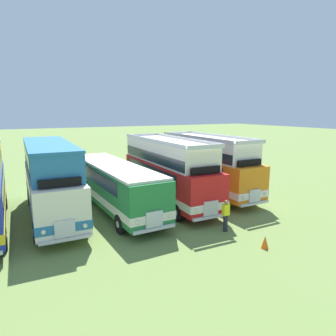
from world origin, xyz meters
TOP-DOWN VIEW (x-y plane):
  - ground_plane at (0.00, 0.00)m, footprint 200.00×200.00m
  - bus_fourth_in_row at (0.00, 0.34)m, footprint 2.87×10.41m
  - bus_fifth_in_row at (3.76, 0.01)m, footprint 2.85×11.42m
  - bus_sixth_in_row at (7.53, -0.28)m, footprint 2.80×10.50m
  - bus_seventh_in_row at (11.30, 0.38)m, footprint 2.63×10.30m
  - cone_far_end at (8.09, -8.92)m, footprint 0.36×0.36m
  - marshal_person at (7.76, -6.41)m, footprint 0.36×0.24m

SIDE VIEW (x-z plane):
  - ground_plane at x=0.00m, z-range 0.00..0.00m
  - cone_far_end at x=8.09m, z-range 0.00..0.60m
  - marshal_person at x=7.76m, z-range 0.02..1.75m
  - bus_fifth_in_row at x=3.76m, z-range 0.26..3.25m
  - bus_seventh_in_row at x=11.30m, z-range 0.10..4.62m
  - bus_sixth_in_row at x=7.53m, z-range 0.10..4.62m
  - bus_fourth_in_row at x=0.00m, z-range 0.22..4.71m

